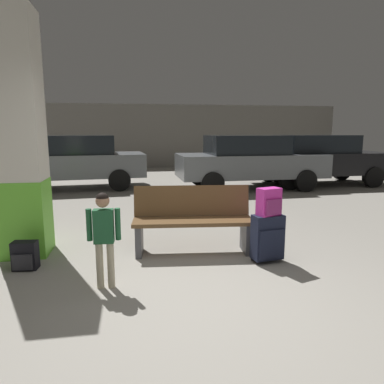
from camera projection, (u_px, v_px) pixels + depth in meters
The scene contains 11 objects.
ground_plane at pixel (163, 213), 7.30m from camera, with size 18.00×18.00×0.10m, color gray.
garage_back_wall at pixel (145, 136), 15.66m from camera, with size 18.00×0.12×2.80m, color gray.
structural_pillar at pixel (19, 137), 4.48m from camera, with size 0.57×0.57×3.13m.
bench at pixel (193, 220), 4.77m from camera, with size 1.64×0.68×0.89m.
suitcase at pixel (268, 237), 4.38m from camera, with size 0.41×0.28×0.60m.
backpack_bright at pixel (269, 202), 4.31m from camera, with size 0.32×0.26×0.34m.
child at pixel (104, 230), 3.61m from camera, with size 0.35×0.21×1.02m.
backpack_dark_floor at pixel (25, 256), 4.17m from camera, with size 0.30×0.22×0.34m.
parked_car_far at pixel (72, 160), 9.98m from camera, with size 4.23×2.07×1.51m.
parked_car_near at pixel (249, 160), 9.97m from camera, with size 4.14×1.87×1.51m.
parked_car_side at pixel (318, 158), 10.74m from camera, with size 4.10×1.81×1.51m.
Camera 1 is at (-0.60, -3.12, 1.63)m, focal length 32.87 mm.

